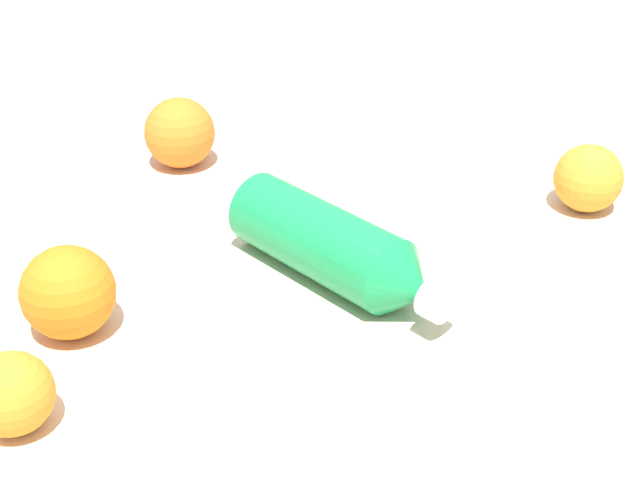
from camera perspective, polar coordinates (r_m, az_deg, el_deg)
ground_plane at (r=0.91m, az=-2.66°, el=-0.74°), size 2.40×2.40×0.00m
water_bottle at (r=0.85m, az=1.05°, el=-0.55°), size 0.20×0.22×0.07m
orange_0 at (r=0.81m, az=-15.51°, el=-3.18°), size 0.08×0.08×0.08m
orange_1 at (r=1.02m, az=16.46°, el=3.73°), size 0.07×0.07×0.07m
orange_2 at (r=0.72m, az=-18.76°, el=-9.10°), size 0.06×0.06×0.06m
orange_3 at (r=1.09m, az=-8.78°, el=6.66°), size 0.08×0.08×0.08m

